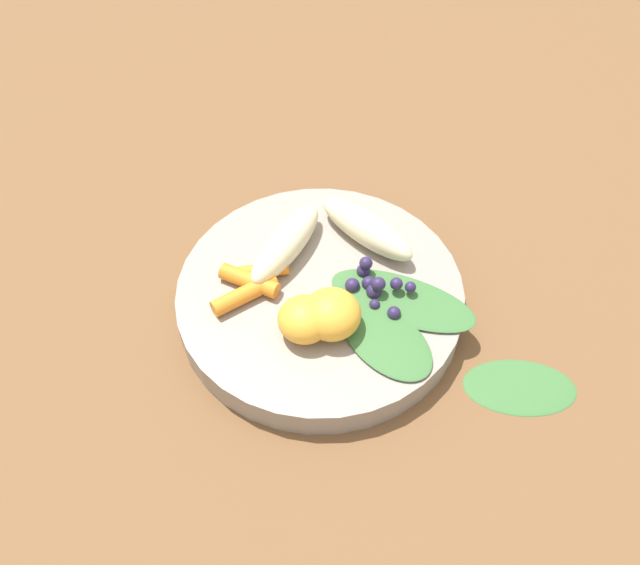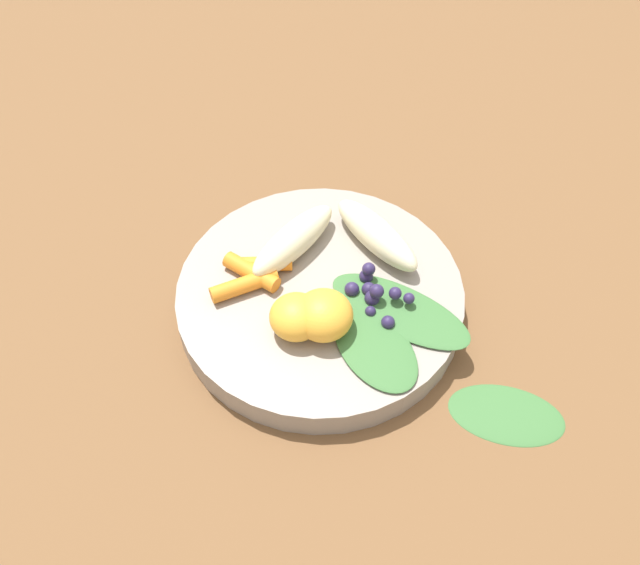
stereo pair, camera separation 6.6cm
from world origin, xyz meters
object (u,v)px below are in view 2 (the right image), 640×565
at_px(bowl, 320,299).
at_px(banana_peeled_left, 293,240).
at_px(kale_leaf_stray, 507,414).
at_px(orange_segment_near, 323,315).
at_px(banana_peeled_right, 377,235).

height_order(bowl, banana_peeled_left, banana_peeled_left).
distance_m(banana_peeled_left, kale_leaf_stray, 0.25).
bearing_deg(orange_segment_near, kale_leaf_stray, -179.47).
xyz_separation_m(banana_peeled_right, kale_leaf_stray, (-0.17, 0.11, -0.04)).
xyz_separation_m(orange_segment_near, kale_leaf_stray, (-0.18, -0.00, -0.05)).
relative_size(banana_peeled_right, orange_segment_near, 2.12).
bearing_deg(banana_peeled_right, kale_leaf_stray, 174.22).
distance_m(banana_peeled_right, kale_leaf_stray, 0.21).
bearing_deg(bowl, banana_peeled_left, -36.86).
bearing_deg(bowl, orange_segment_near, 118.71).
height_order(banana_peeled_left, orange_segment_near, orange_segment_near).
distance_m(banana_peeled_right, orange_segment_near, 0.11).
distance_m(bowl, banana_peeled_right, 0.08).
distance_m(bowl, banana_peeled_left, 0.06).
distance_m(banana_peeled_left, banana_peeled_right, 0.08).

